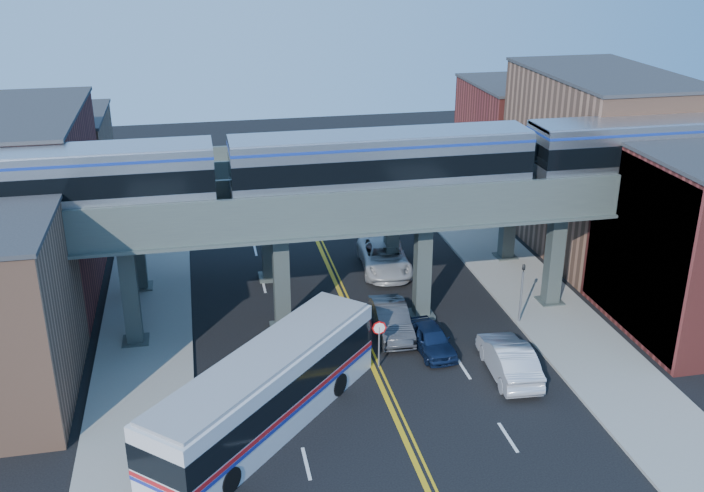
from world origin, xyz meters
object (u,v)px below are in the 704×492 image
(car_lane_a, at_px, (431,339))
(transit_bus, at_px, (266,392))
(transit_train, at_px, (381,163))
(traffic_signal, at_px, (522,287))
(car_lane_b, at_px, (391,320))
(car_lane_d, at_px, (368,210))
(car_parked_curb, at_px, (509,359))
(car_lane_c, at_px, (384,257))
(stop_sign, at_px, (379,336))

(car_lane_a, bearing_deg, transit_bus, -155.80)
(transit_bus, bearing_deg, transit_train, 3.42)
(traffic_signal, xyz_separation_m, car_lane_b, (-7.40, 0.34, -1.46))
(car_lane_a, bearing_deg, transit_train, 110.88)
(car_lane_d, distance_m, car_parked_curb, 23.57)
(car_lane_d, bearing_deg, car_lane_b, -101.00)
(car_lane_c, bearing_deg, traffic_signal, -52.44)
(car_lane_c, relative_size, car_parked_curb, 1.18)
(car_lane_b, xyz_separation_m, car_lane_c, (1.70, 8.52, 0.05))
(transit_train, distance_m, car_lane_c, 11.07)
(traffic_signal, distance_m, car_lane_d, 19.10)
(car_parked_curb, bearing_deg, car_lane_a, -40.67)
(traffic_signal, relative_size, car_lane_a, 0.97)
(stop_sign, distance_m, car_lane_d, 21.91)
(transit_bus, height_order, car_parked_curb, transit_bus)
(car_lane_a, height_order, car_parked_curb, car_parked_curb)
(stop_sign, xyz_separation_m, traffic_signal, (8.90, 3.00, 0.54))
(transit_bus, bearing_deg, car_lane_c, 12.19)
(stop_sign, bearing_deg, car_lane_a, 18.67)
(traffic_signal, height_order, car_lane_b, traffic_signal)
(car_lane_a, bearing_deg, car_lane_d, 82.21)
(transit_bus, height_order, car_lane_b, transit_bus)
(stop_sign, height_order, car_lane_c, stop_sign)
(transit_bus, relative_size, car_lane_a, 2.85)
(car_lane_b, relative_size, car_lane_c, 0.80)
(transit_train, distance_m, car_lane_d, 18.82)
(car_lane_c, xyz_separation_m, car_lane_d, (1.08, 9.61, -0.11))
(stop_sign, height_order, car_lane_d, stop_sign)
(car_parked_curb, bearing_deg, car_lane_c, -73.83)
(stop_sign, bearing_deg, transit_bus, -146.88)
(car_lane_d, bearing_deg, transit_bus, -114.48)
(transit_train, relative_size, car_lane_d, 9.23)
(transit_bus, xyz_separation_m, car_lane_d, (10.38, 25.45, -1.03))
(car_lane_b, bearing_deg, car_lane_d, 84.19)
(car_lane_b, bearing_deg, stop_sign, -111.29)
(car_lane_a, bearing_deg, traffic_signal, 14.14)
(car_lane_b, height_order, car_parked_curb, car_parked_curb)
(traffic_signal, xyz_separation_m, car_parked_curb, (-2.70, -5.02, -1.41))
(car_lane_b, distance_m, car_lane_d, 18.34)
(stop_sign, relative_size, car_lane_a, 0.62)
(stop_sign, height_order, traffic_signal, traffic_signal)
(transit_train, height_order, car_lane_d, transit_train)
(car_lane_c, bearing_deg, stop_sign, -100.30)
(car_lane_d, bearing_deg, transit_train, -102.81)
(transit_bus, bearing_deg, car_parked_curb, -38.34)
(car_lane_b, bearing_deg, car_lane_a, -52.26)
(transit_train, bearing_deg, car_lane_a, -64.65)
(stop_sign, bearing_deg, car_lane_b, 65.80)
(transit_bus, relative_size, car_lane_b, 2.38)
(transit_train, xyz_separation_m, transit_bus, (-7.32, -8.98, -7.54))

